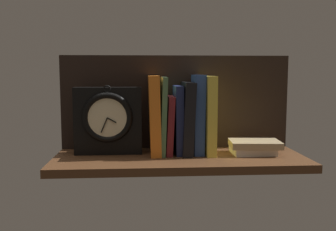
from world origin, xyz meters
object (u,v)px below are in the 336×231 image
Objects in this scene: book_maroon_dawkins at (169,125)px; book_navy_bierce at (177,120)px; book_yellow_seinlanguage at (208,115)px; book_stack_side at (254,147)px; book_green_romantic at (163,115)px; book_black_skeptic at (187,118)px; book_blue_modern at (198,114)px; book_orange_pandolfini at (154,115)px; framed_clock at (108,120)px.

book_maroon_dawkins is 3.06cm from book_navy_bierce.
book_yellow_seinlanguage is 18.32cm from book_stack_side.
book_navy_bierce is at bearing 0.00° from book_green_romantic.
book_navy_bierce reaches higher than book_stack_side.
book_black_skeptic is 3.78cm from book_blue_modern.
book_orange_pandolfini is at bearing 180.00° from book_yellow_seinlanguage.
book_stack_side is (14.75, -3.26, -10.37)cm from book_yellow_seinlanguage.
book_orange_pandolfini is at bearing -1.39° from framed_clock.
book_yellow_seinlanguage reaches higher than book_navy_bierce.
book_maroon_dawkins is at bearing 180.00° from book_black_skeptic.
book_green_romantic reaches higher than book_maroon_dawkins.
book_black_skeptic reaches higher than book_navy_bierce.
book_black_skeptic is 1.04× the size of framed_clock.
framed_clock is 1.33× the size of book_stack_side.
book_green_romantic is 1.33× the size of book_maroon_dawkins.
book_green_romantic is 17.95cm from framed_clock.
book_navy_bierce is 0.99× the size of framed_clock.
book_navy_bierce is 1.31× the size of book_stack_side.
book_blue_modern is 29.40cm from framed_clock.
book_blue_modern is (3.58, 0.00, 1.18)cm from book_black_skeptic.
book_navy_bierce is at bearing -0.00° from book_orange_pandolfini.
book_stack_side is (32.43, -3.26, -10.43)cm from book_orange_pandolfini.
book_maroon_dawkins is at bearing -1.05° from framed_clock.
book_maroon_dawkins is 28.60cm from book_stack_side.
book_orange_pandolfini reaches higher than book_navy_bierce.
book_stack_side is (47.52, -3.62, -8.82)cm from framed_clock.
book_black_skeptic is 23.92cm from book_stack_side.
book_orange_pandolfini is 1.00× the size of book_yellow_seinlanguage.
framed_clock is at bearing 179.19° from book_black_skeptic.
book_yellow_seinlanguage is (17.68, -0.00, -0.06)cm from book_orange_pandolfini.
book_green_romantic is at bearing -0.00° from book_orange_pandolfini.
book_black_skeptic is (10.67, -0.00, -1.05)cm from book_orange_pandolfini.
book_blue_modern is 1.52× the size of book_stack_side.
framed_clock is (-29.35, 0.37, -1.74)cm from book_blue_modern.
book_stack_side is at bearing -6.75° from book_maroon_dawkins.
book_blue_modern is at bearing -0.00° from book_orange_pandolfini.
book_orange_pandolfini is at bearing 180.00° from book_green_romantic.
book_navy_bierce is 10.34cm from book_yellow_seinlanguage.
book_yellow_seinlanguage is at bearing 167.54° from book_stack_side.
book_navy_bierce is 7.02cm from book_blue_modern.
book_black_skeptic is 25.77cm from framed_clock.
book_blue_modern is at bearing 0.00° from book_green_romantic.
book_orange_pandolfini is at bearing 180.00° from book_maroon_dawkins.
book_yellow_seinlanguage is (10.22, 0.00, 1.57)cm from book_navy_bierce.
book_black_skeptic reaches higher than book_stack_side.
book_black_skeptic is 0.92× the size of book_yellow_seinlanguage.
framed_clock is (-25.76, 0.37, -0.55)cm from book_black_skeptic.
book_yellow_seinlanguage reaches higher than book_black_skeptic.
book_maroon_dawkins is 0.74× the size of book_yellow_seinlanguage.
framed_clock is (-22.56, 0.37, 0.02)cm from book_navy_bierce.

